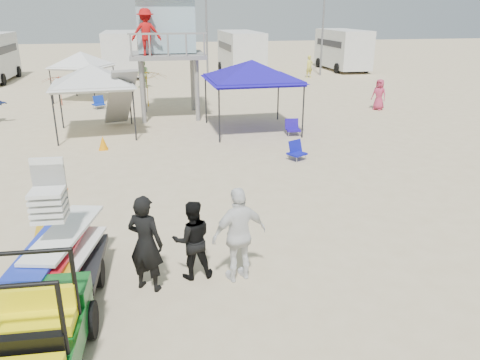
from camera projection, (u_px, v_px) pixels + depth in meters
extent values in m
plane|color=beige|center=(246.00, 314.00, 7.86)|extent=(140.00, 140.00, 0.00)
cube|color=#0C5218|center=(37.00, 349.00, 6.32)|extent=(1.27, 2.38, 0.41)
cube|color=#FFEA0D|center=(34.00, 333.00, 6.23)|extent=(1.09, 0.70, 0.22)
cube|color=black|center=(63.00, 264.00, 8.44)|extent=(1.48, 2.08, 0.13)
cylinder|color=black|center=(30.00, 279.00, 8.41)|extent=(0.24, 0.54, 0.53)
imported|color=black|center=(146.00, 244.00, 8.30)|extent=(0.80, 0.71, 1.83)
imported|color=black|center=(192.00, 240.00, 8.74)|extent=(0.78, 0.62, 1.55)
imported|color=white|center=(239.00, 235.00, 8.61)|extent=(1.16, 0.71, 1.84)
cylinder|color=gray|center=(143.00, 92.00, 20.66)|extent=(0.20, 0.20, 2.76)
cube|color=gray|center=(167.00, 55.00, 21.50)|extent=(3.38, 3.38, 0.18)
cube|color=#90B1BA|center=(165.00, 25.00, 21.36)|extent=(2.58, 2.26, 2.32)
imported|color=#B20F0F|center=(147.00, 32.00, 19.96)|extent=(1.25, 0.72, 1.94)
cylinder|color=black|center=(218.00, 115.00, 17.69)|extent=(0.06, 0.06, 2.16)
pyramid|color=#1B0FA6|center=(252.00, 60.00, 18.91)|extent=(3.58, 3.58, 0.80)
cube|color=#1B0FA6|center=(252.00, 80.00, 19.19)|extent=(3.58, 3.58, 0.18)
cylinder|color=black|center=(52.00, 118.00, 17.30)|extent=(0.06, 0.06, 2.06)
pyramid|color=silver|center=(91.00, 64.00, 18.28)|extent=(3.26, 3.26, 0.80)
cube|color=silver|center=(93.00, 85.00, 18.55)|extent=(3.26, 3.26, 0.18)
cylinder|color=black|center=(57.00, 87.00, 24.61)|extent=(0.06, 0.06, 1.93)
pyramid|color=silver|center=(80.00, 51.00, 25.39)|extent=(3.42, 3.42, 0.80)
cube|color=silver|center=(82.00, 66.00, 25.66)|extent=(3.42, 3.42, 0.18)
imported|color=#B12812|center=(60.00, 91.00, 24.65)|extent=(2.15, 2.17, 1.59)
imported|color=orange|center=(148.00, 89.00, 24.29)|extent=(2.88, 2.89, 1.89)
cone|color=#F85D07|center=(60.00, 183.00, 13.08)|extent=(0.34, 0.34, 0.50)
cone|color=orange|center=(103.00, 143.00, 17.03)|extent=(0.34, 0.34, 0.50)
cube|color=#0E2DA0|center=(99.00, 104.00, 24.07)|extent=(0.71, 0.69, 0.06)
cube|color=#0E2DA0|center=(99.00, 100.00, 24.22)|extent=(0.56, 0.40, 0.44)
cylinder|color=#B2B2B7|center=(94.00, 108.00, 23.88)|extent=(0.03, 0.03, 0.20)
cube|color=#0F13A4|center=(297.00, 154.00, 15.85)|extent=(0.71, 0.70, 0.06)
cube|color=#0F13A4|center=(295.00, 146.00, 16.00)|extent=(0.56, 0.41, 0.44)
cylinder|color=#B2B2B7|center=(292.00, 159.00, 15.67)|extent=(0.03, 0.03, 0.20)
cube|color=#1F0E99|center=(293.00, 130.00, 18.97)|extent=(0.59, 0.55, 0.06)
cube|color=#1F0E99|center=(292.00, 124.00, 19.12)|extent=(0.56, 0.23, 0.44)
cylinder|color=#B2B2B7|center=(289.00, 134.00, 18.79)|extent=(0.03, 0.03, 0.20)
cube|color=silver|center=(122.00, 52.00, 35.70)|extent=(2.50, 6.50, 3.00)
cube|color=black|center=(121.00, 46.00, 35.55)|extent=(2.54, 5.20, 0.50)
cylinder|color=black|center=(104.00, 74.00, 34.02)|extent=(0.25, 0.80, 0.80)
cube|color=silver|center=(241.00, 52.00, 35.99)|extent=(2.50, 7.00, 3.00)
cube|color=black|center=(241.00, 46.00, 35.84)|extent=(2.54, 5.60, 0.50)
cylinder|color=black|center=(230.00, 74.00, 34.16)|extent=(0.25, 0.80, 0.80)
cube|color=silver|center=(343.00, 48.00, 39.04)|extent=(2.50, 6.60, 3.00)
cube|color=black|center=(343.00, 43.00, 38.89)|extent=(2.54, 5.28, 0.50)
cylinder|color=black|center=(337.00, 68.00, 37.33)|extent=(0.25, 0.80, 0.80)
cylinder|color=slate|center=(206.00, 22.00, 31.90)|extent=(0.14, 0.14, 8.00)
cylinder|color=slate|center=(323.00, 21.00, 34.95)|extent=(0.14, 0.14, 8.00)
imported|color=#668B53|center=(144.00, 74.00, 30.24)|extent=(1.05, 0.94, 1.77)
imported|color=#B63455|center=(379.00, 95.00, 23.66)|extent=(0.84, 0.90, 1.54)
imported|color=#D6CC50|center=(309.00, 66.00, 34.90)|extent=(0.69, 0.57, 1.63)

